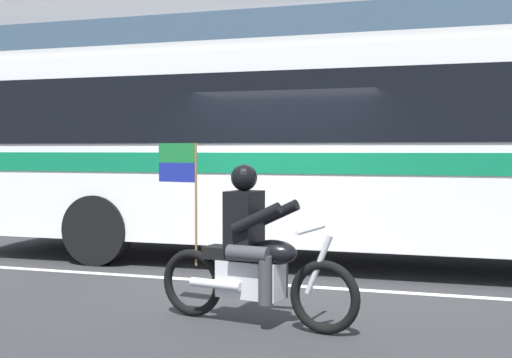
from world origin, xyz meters
name	(u,v)px	position (x,y,z in m)	size (l,w,h in m)	color
ground_plane	(282,276)	(0.00, 0.00, 0.00)	(60.00, 60.00, 0.00)	#2B2B2D
sidewalk_curb	(345,228)	(0.00, 5.10, 0.07)	(28.00, 3.80, 0.15)	#A39E93
lane_center_stripe	(269,284)	(0.00, -0.60, 0.00)	(26.60, 0.14, 0.01)	silver
transit_bus	(375,138)	(1.09, 1.19, 1.88)	(12.69, 2.66, 3.22)	white
motorcycle_with_rider	(253,257)	(0.37, -2.48, 0.67)	(2.17, 0.70, 1.78)	black
fire_hydrant	(115,204)	(-4.90, 4.19, 0.52)	(0.22, 0.30, 0.75)	red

